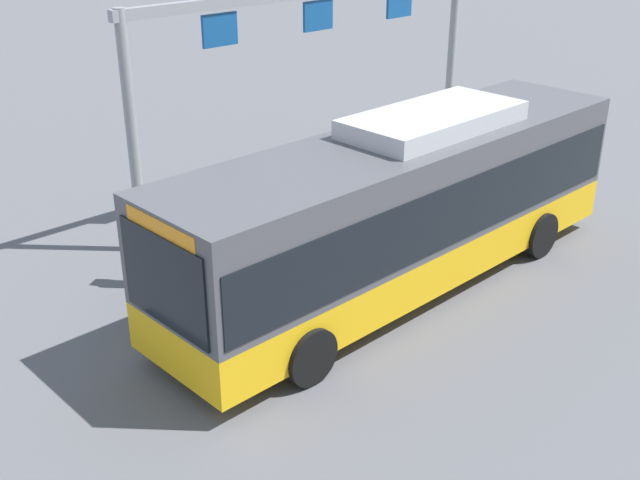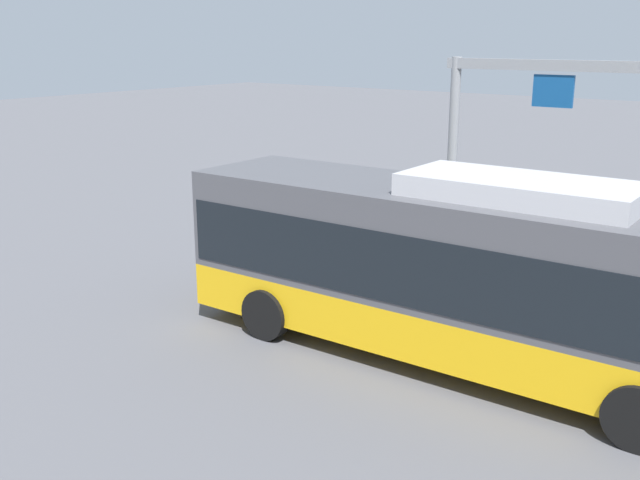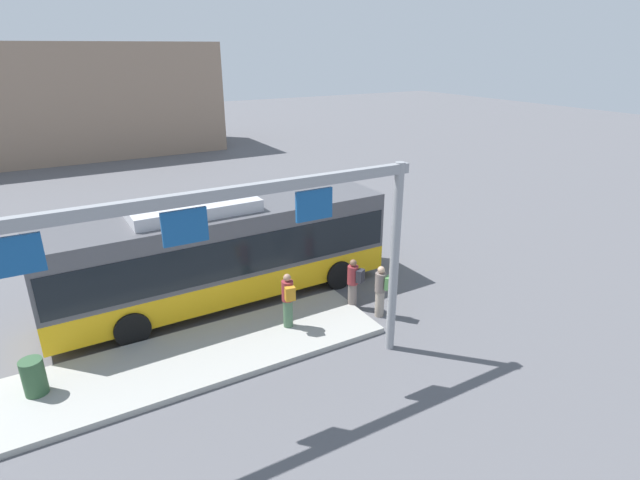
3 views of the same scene
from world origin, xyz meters
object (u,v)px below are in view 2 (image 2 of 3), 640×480
bus_main (470,267)px  person_waiting_near (389,241)px  person_boarding (387,252)px  person_waiting_mid (488,262)px

bus_main → person_waiting_near: bearing=-43.7°
person_boarding → person_waiting_near: same height
bus_main → person_waiting_mid: size_ratio=6.52×
person_boarding → person_waiting_near: size_ratio=1.00×
person_boarding → person_waiting_mid: size_ratio=1.00×
bus_main → person_waiting_near: 5.15m
bus_main → person_boarding: 4.28m
person_waiting_near → person_waiting_mid: bearing=44.4°
person_waiting_mid → person_waiting_near: bearing=-92.4°
bus_main → person_waiting_mid: 3.04m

